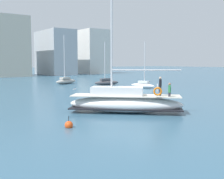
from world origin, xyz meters
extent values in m
plane|color=#38607A|center=(0.00, 0.00, 0.00)|extent=(400.00, 400.00, 0.00)
ellipsoid|color=white|center=(-1.55, -0.28, 0.70)|extent=(8.69, 8.26, 1.40)
cube|color=black|center=(-1.55, -0.28, 0.39)|extent=(8.57, 8.15, 0.10)
cube|color=beige|center=(-1.55, -0.28, 1.44)|extent=(8.21, 7.80, 0.08)
cube|color=white|center=(-2.08, 0.21, 1.83)|extent=(4.32, 4.16, 0.70)
cylinder|color=silver|center=(-2.43, 0.53, 6.89)|extent=(0.16, 0.16, 10.83)
cylinder|color=#B7B7BC|center=(-0.31, -1.42, 3.60)|extent=(4.32, 3.99, 0.12)
cylinder|color=silver|center=(-4.80, 2.71, 1.95)|extent=(0.65, 0.70, 0.06)
torus|color=orange|center=(-0.40, -2.93, 1.95)|extent=(0.61, 0.58, 0.70)
cylinder|color=#33333D|center=(0.58, -2.23, 1.88)|extent=(0.20, 0.20, 0.80)
cube|color=black|center=(0.58, -2.23, 2.56)|extent=(0.36, 0.37, 0.56)
sphere|color=beige|center=(0.58, -2.23, 2.95)|extent=(0.20, 0.20, 0.20)
cylinder|color=black|center=(0.43, -2.39, 2.51)|extent=(0.09, 0.09, 0.50)
cylinder|color=black|center=(0.72, -2.07, 2.51)|extent=(0.09, 0.09, 0.50)
cylinder|color=#33333D|center=(0.73, -3.12, 1.66)|extent=(0.20, 0.20, 0.35)
cube|color=#338C4C|center=(0.73, -3.12, 2.11)|extent=(0.36, 0.37, 0.56)
sphere|color=#9E7051|center=(0.73, -3.12, 2.50)|extent=(0.20, 0.20, 0.20)
cylinder|color=#338C4C|center=(0.58, -3.28, 2.06)|extent=(0.09, 0.09, 0.50)
cylinder|color=#338C4C|center=(0.88, -2.96, 2.06)|extent=(0.09, 0.09, 0.50)
torus|color=silver|center=(0.40, -2.07, 2.10)|extent=(0.56, 0.60, 0.76)
ellipsoid|color=#4C4C51|center=(13.45, 24.76, 0.42)|extent=(5.21, 1.58, 0.83)
cube|color=#4C4C51|center=(13.20, 24.78, 1.03)|extent=(2.10, 0.93, 0.40)
cylinder|color=silver|center=(13.07, 24.79, 4.38)|extent=(0.13, 0.13, 7.09)
ellipsoid|color=#B7B2A8|center=(8.47, 31.61, 0.46)|extent=(5.77, 3.65, 0.93)
cube|color=#B7B2A8|center=(8.21, 31.49, 1.13)|extent=(2.45, 1.77, 0.40)
cylinder|color=silver|center=(8.08, 31.43, 5.18)|extent=(0.14, 0.14, 8.50)
ellipsoid|color=white|center=(14.92, 16.32, 0.39)|extent=(2.05, 4.90, 0.77)
cube|color=white|center=(14.97, 16.09, 0.97)|extent=(1.09, 2.02, 0.40)
cylinder|color=silver|center=(14.99, 15.97, 4.17)|extent=(0.12, 0.12, 6.80)
sphere|color=#EA4C19|center=(-8.04, -2.61, 0.16)|extent=(0.55, 0.55, 0.55)
cylinder|color=black|center=(-8.04, -2.61, 0.46)|extent=(0.04, 0.04, 0.60)
cube|color=beige|center=(7.04, 70.17, 8.80)|extent=(11.32, 15.14, 17.61)
cube|color=#B2B7BC|center=(23.80, 71.38, 7.36)|extent=(8.12, 17.25, 14.73)
cube|color=silver|center=(39.39, 72.63, 8.01)|extent=(9.06, 11.52, 16.02)
camera|label=1|loc=(-16.25, -19.18, 4.26)|focal=45.74mm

